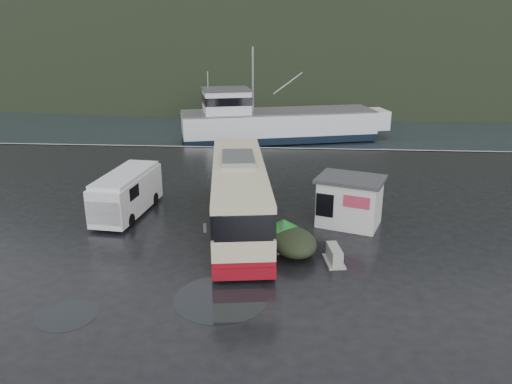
# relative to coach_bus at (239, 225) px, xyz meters

# --- Properties ---
(ground) EXTENTS (160.00, 160.00, 0.00)m
(ground) POSITION_rel_coach_bus_xyz_m (-1.38, -1.52, 0.00)
(ground) COLOR black
(ground) RESTS_ON ground
(harbor_water) EXTENTS (300.00, 180.00, 0.02)m
(harbor_water) POSITION_rel_coach_bus_xyz_m (-1.38, 108.48, 0.00)
(harbor_water) COLOR black
(harbor_water) RESTS_ON ground
(quay_edge) EXTENTS (160.00, 0.60, 1.50)m
(quay_edge) POSITION_rel_coach_bus_xyz_m (-1.38, 18.48, 0.00)
(quay_edge) COLOR #999993
(quay_edge) RESTS_ON ground
(headland) EXTENTS (780.00, 540.00, 570.00)m
(headland) POSITION_rel_coach_bus_xyz_m (8.62, 248.48, 0.00)
(headland) COLOR black
(headland) RESTS_ON ground
(coach_bus) EXTENTS (5.07, 13.77, 3.81)m
(coach_bus) POSITION_rel_coach_bus_xyz_m (0.00, 0.00, 0.00)
(coach_bus) COLOR beige
(coach_bus) RESTS_ON ground
(white_van) EXTENTS (2.81, 6.43, 2.61)m
(white_van) POSITION_rel_coach_bus_xyz_m (-6.81, 1.32, 0.00)
(white_van) COLOR silver
(white_van) RESTS_ON ground
(waste_bin_left) EXTENTS (1.25, 1.25, 1.53)m
(waste_bin_left) POSITION_rel_coach_bus_xyz_m (0.01, -1.94, 0.00)
(waste_bin_left) COLOR #157B20
(waste_bin_left) RESTS_ON ground
(waste_bin_right) EXTENTS (1.38, 1.38, 1.52)m
(waste_bin_right) POSITION_rel_coach_bus_xyz_m (2.52, -2.68, 0.00)
(waste_bin_right) COLOR #157B20
(waste_bin_right) RESTS_ON ground
(dome_tent) EXTENTS (3.05, 3.61, 1.21)m
(dome_tent) POSITION_rel_coach_bus_xyz_m (3.02, -3.37, 0.00)
(dome_tent) COLOR #232B1A
(dome_tent) RESTS_ON ground
(ticket_kiosk) EXTENTS (4.27, 3.75, 2.79)m
(ticket_kiosk) POSITION_rel_coach_bus_xyz_m (6.15, 0.59, 0.00)
(ticket_kiosk) COLOR silver
(ticket_kiosk) RESTS_ON ground
(jersey_barrier_a) EXTENTS (1.28, 1.84, 0.83)m
(jersey_barrier_a) POSITION_rel_coach_bus_xyz_m (2.42, -2.69, 0.00)
(jersey_barrier_a) COLOR #999993
(jersey_barrier_a) RESTS_ON ground
(jersey_barrier_b) EXTENTS (1.04, 1.70, 0.80)m
(jersey_barrier_b) POSITION_rel_coach_bus_xyz_m (4.97, -4.27, 0.00)
(jersey_barrier_b) COLOR #999993
(jersey_barrier_b) RESTS_ON ground
(fishing_trawler) EXTENTS (25.24, 11.47, 9.87)m
(fishing_trawler) POSITION_rel_coach_bus_xyz_m (1.44, 28.06, 0.00)
(fishing_trawler) COLOR silver
(fishing_trawler) RESTS_ON ground
(puddles) EXTENTS (9.01, 4.83, 0.01)m
(puddles) POSITION_rel_coach_bus_xyz_m (-1.51, -8.37, 0.01)
(puddles) COLOR black
(puddles) RESTS_ON ground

